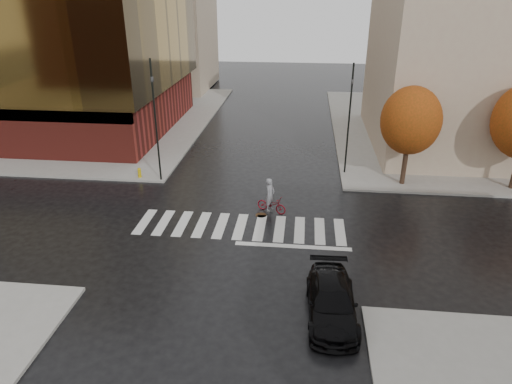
# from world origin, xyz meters

# --- Properties ---
(ground) EXTENTS (120.00, 120.00, 0.00)m
(ground) POSITION_xyz_m (0.00, 0.00, 0.00)
(ground) COLOR black
(ground) RESTS_ON ground
(sidewalk_nw) EXTENTS (30.00, 30.00, 0.15)m
(sidewalk_nw) POSITION_xyz_m (-21.00, 21.00, 0.07)
(sidewalk_nw) COLOR gray
(sidewalk_nw) RESTS_ON ground
(sidewalk_ne) EXTENTS (30.00, 30.00, 0.15)m
(sidewalk_ne) POSITION_xyz_m (21.00, 21.00, 0.07)
(sidewalk_ne) COLOR gray
(sidewalk_ne) RESTS_ON ground
(crosswalk) EXTENTS (12.00, 3.00, 0.01)m
(crosswalk) POSITION_xyz_m (0.00, 0.50, 0.01)
(crosswalk) COLOR silver
(crosswalk) RESTS_ON ground
(office_glass) EXTENTS (27.00, 19.00, 16.00)m
(office_glass) POSITION_xyz_m (-22.00, 17.99, 8.28)
(office_glass) COLOR maroon
(office_glass) RESTS_ON sidewalk_nw
(building_ne_tan) EXTENTS (16.00, 16.00, 18.00)m
(building_ne_tan) POSITION_xyz_m (17.00, 17.00, 9.15)
(building_ne_tan) COLOR tan
(building_ne_tan) RESTS_ON sidewalk_ne
(building_nw_far) EXTENTS (14.00, 12.00, 20.00)m
(building_nw_far) POSITION_xyz_m (-16.00, 37.00, 10.15)
(building_nw_far) COLOR tan
(building_nw_far) RESTS_ON sidewalk_nw
(tree_ne_a) EXTENTS (3.80, 3.80, 6.50)m
(tree_ne_a) POSITION_xyz_m (10.00, 7.40, 4.46)
(tree_ne_a) COLOR #2E2214
(tree_ne_a) RESTS_ON sidewalk_ne
(sedan) EXTENTS (2.11, 4.86, 1.39)m
(sedan) POSITION_xyz_m (4.71, -6.51, 0.70)
(sedan) COLOR black
(sedan) RESTS_ON ground
(cyclist) EXTENTS (1.97, 1.36, 2.13)m
(cyclist) POSITION_xyz_m (1.55, 2.50, 0.73)
(cyclist) COLOR maroon
(cyclist) RESTS_ON ground
(traffic_light_nw) EXTENTS (0.20, 0.17, 8.05)m
(traffic_light_nw) POSITION_xyz_m (-6.30, 6.30, 4.83)
(traffic_light_nw) COLOR black
(traffic_light_nw) RESTS_ON sidewalk_nw
(traffic_light_ne) EXTENTS (0.19, 0.21, 7.59)m
(traffic_light_ne) POSITION_xyz_m (6.30, 9.00, 4.50)
(traffic_light_ne) COLOR black
(traffic_light_ne) RESTS_ON sidewalk_ne
(fire_hydrant) EXTENTS (0.25, 0.25, 0.70)m
(fire_hydrant) POSITION_xyz_m (-7.87, 6.50, 0.53)
(fire_hydrant) COLOR #C1A20B
(fire_hydrant) RESTS_ON sidewalk_nw
(manhole) EXTENTS (0.68, 0.68, 0.01)m
(manhole) POSITION_xyz_m (1.02, 2.00, 0.01)
(manhole) COLOR #432C18
(manhole) RESTS_ON ground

